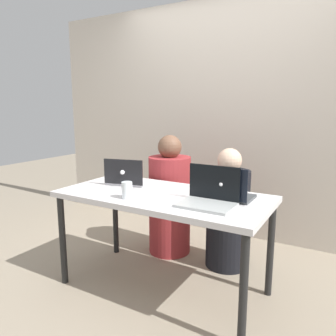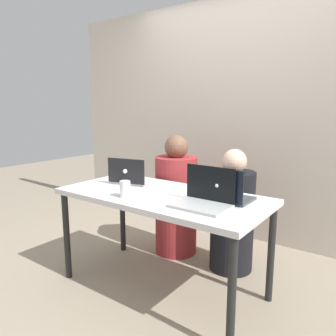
{
  "view_description": "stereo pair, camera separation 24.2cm",
  "coord_description": "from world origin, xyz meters",
  "px_view_note": "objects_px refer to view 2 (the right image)",
  "views": [
    {
      "loc": [
        1.2,
        -1.98,
        1.39
      ],
      "look_at": [
        0.0,
        0.07,
        0.93
      ],
      "focal_mm": 35.0,
      "sensor_mm": 36.0,
      "label": 1
    },
    {
      "loc": [
        1.4,
        -1.85,
        1.39
      ],
      "look_at": [
        0.0,
        0.07,
        0.93
      ],
      "focal_mm": 35.0,
      "sensor_mm": 36.0,
      "label": 2
    }
  ],
  "objects_px": {
    "laptop_back_left": "(131,178)",
    "water_glass_left": "(125,190)",
    "laptop_front_right": "(204,198)",
    "person_on_right": "(232,217)",
    "person_on_left": "(176,201)",
    "laptop_back_right": "(224,193)"
  },
  "relations": [
    {
      "from": "laptop_back_left",
      "to": "water_glass_left",
      "type": "bearing_deg",
      "value": 113.66
    },
    {
      "from": "person_on_left",
      "to": "laptop_back_right",
      "type": "xyz_separation_m",
      "value": [
        0.74,
        -0.5,
        0.3
      ]
    },
    {
      "from": "person_on_left",
      "to": "water_glass_left",
      "type": "height_order",
      "value": "person_on_left"
    },
    {
      "from": "person_on_right",
      "to": "laptop_back_left",
      "type": "relative_size",
      "value": 2.8
    },
    {
      "from": "laptop_back_left",
      "to": "laptop_front_right",
      "type": "xyz_separation_m",
      "value": [
        0.8,
        -0.18,
        0.01
      ]
    },
    {
      "from": "person_on_right",
      "to": "laptop_back_right",
      "type": "xyz_separation_m",
      "value": [
        0.16,
        -0.5,
        0.34
      ]
    },
    {
      "from": "person_on_right",
      "to": "laptop_back_right",
      "type": "height_order",
      "value": "person_on_right"
    },
    {
      "from": "person_on_right",
      "to": "laptop_back_left",
      "type": "distance_m",
      "value": 0.92
    },
    {
      "from": "laptop_back_left",
      "to": "laptop_front_right",
      "type": "relative_size",
      "value": 1.05
    },
    {
      "from": "person_on_right",
      "to": "water_glass_left",
      "type": "height_order",
      "value": "person_on_right"
    },
    {
      "from": "laptop_back_left",
      "to": "laptop_back_right",
      "type": "distance_m",
      "value": 0.85
    },
    {
      "from": "person_on_right",
      "to": "water_glass_left",
      "type": "xyz_separation_m",
      "value": [
        -0.44,
        -0.83,
        0.34
      ]
    },
    {
      "from": "laptop_back_right",
      "to": "water_glass_left",
      "type": "bearing_deg",
      "value": 28.91
    },
    {
      "from": "laptop_front_right",
      "to": "water_glass_left",
      "type": "xyz_separation_m",
      "value": [
        -0.55,
        -0.15,
        -0.0
      ]
    },
    {
      "from": "laptop_back_right",
      "to": "laptop_front_right",
      "type": "bearing_deg",
      "value": 74.57
    },
    {
      "from": "person_on_left",
      "to": "laptop_back_left",
      "type": "relative_size",
      "value": 3.03
    },
    {
      "from": "person_on_left",
      "to": "laptop_back_right",
      "type": "bearing_deg",
      "value": 160.79
    },
    {
      "from": "water_glass_left",
      "to": "person_on_right",
      "type": "bearing_deg",
      "value": 61.91
    },
    {
      "from": "laptop_back_right",
      "to": "person_on_left",
      "type": "bearing_deg",
      "value": -33.92
    },
    {
      "from": "person_on_right",
      "to": "water_glass_left",
      "type": "relative_size",
      "value": 8.9
    },
    {
      "from": "person_on_left",
      "to": "water_glass_left",
      "type": "distance_m",
      "value": 0.89
    },
    {
      "from": "laptop_back_left",
      "to": "laptop_front_right",
      "type": "distance_m",
      "value": 0.82
    }
  ]
}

